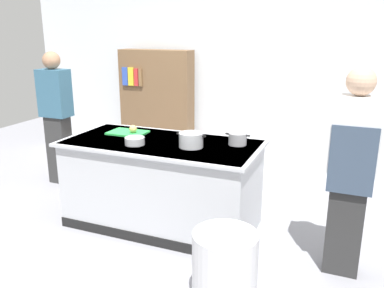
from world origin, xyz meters
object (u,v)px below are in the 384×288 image
(trash_bin, at_px, (225,271))
(person_guest, at_px, (57,115))
(stock_pot, at_px, (191,140))
(onion, at_px, (133,129))
(mixing_bowl, at_px, (135,141))
(person_chef, at_px, (351,169))
(bookshelf, at_px, (157,108))
(sauce_pan, at_px, (238,139))

(trash_bin, distance_m, person_guest, 3.29)
(stock_pot, bearing_deg, onion, 165.06)
(stock_pot, relative_size, mixing_bowl, 1.54)
(person_chef, relative_size, person_guest, 1.00)
(trash_bin, height_order, bookshelf, bookshelf)
(stock_pot, bearing_deg, sauce_pan, 32.60)
(sauce_pan, relative_size, person_guest, 0.14)
(stock_pot, height_order, mixing_bowl, stock_pot)
(bookshelf, bearing_deg, sauce_pan, -43.31)
(stock_pot, distance_m, mixing_bowl, 0.56)
(mixing_bowl, relative_size, trash_bin, 0.32)
(sauce_pan, height_order, trash_bin, sauce_pan)
(mixing_bowl, bearing_deg, trash_bin, -34.89)
(bookshelf, bearing_deg, trash_bin, -54.95)
(trash_bin, bearing_deg, person_chef, 47.13)
(person_chef, bearing_deg, stock_pot, 97.77)
(onion, relative_size, sauce_pan, 0.34)
(sauce_pan, bearing_deg, bookshelf, 136.69)
(stock_pot, xyz_separation_m, bookshelf, (-1.32, 1.86, -0.12))
(mixing_bowl, relative_size, person_guest, 0.11)
(onion, distance_m, mixing_bowl, 0.39)
(sauce_pan, bearing_deg, onion, -177.62)
(person_chef, height_order, bookshelf, person_chef)
(trash_bin, height_order, person_chef, person_chef)
(mixing_bowl, height_order, trash_bin, mixing_bowl)
(trash_bin, bearing_deg, mixing_bowl, 145.11)
(person_guest, bearing_deg, sauce_pan, 67.82)
(person_guest, bearing_deg, mixing_bowl, 51.03)
(person_guest, bearing_deg, stock_pot, 60.03)
(onion, relative_size, mixing_bowl, 0.43)
(sauce_pan, relative_size, trash_bin, 0.40)
(trash_bin, xyz_separation_m, bookshelf, (-1.98, 2.83, 0.55))
(stock_pot, distance_m, trash_bin, 1.35)
(onion, height_order, person_chef, person_chef)
(onion, xyz_separation_m, mixing_bowl, (0.21, -0.33, -0.02))
(mixing_bowl, height_order, bookshelf, bookshelf)
(trash_bin, xyz_separation_m, person_guest, (-2.81, 1.60, 0.61))
(bookshelf, bearing_deg, onion, -71.02)
(mixing_bowl, height_order, person_chef, person_chef)
(stock_pot, relative_size, trash_bin, 0.49)
(trash_bin, distance_m, person_chef, 1.29)
(mixing_bowl, bearing_deg, sauce_pan, 22.13)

